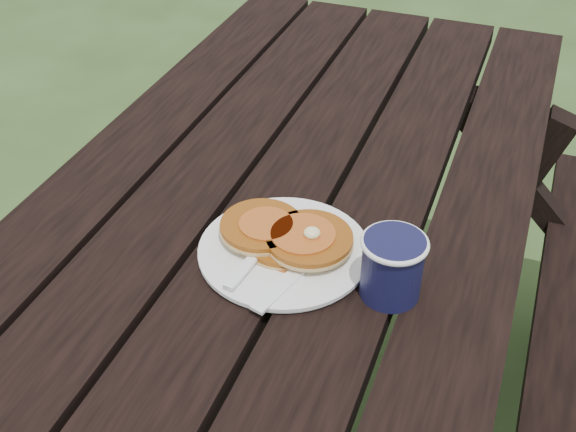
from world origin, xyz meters
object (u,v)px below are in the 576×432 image
(plate, at_px, (284,251))
(coffee_cup, at_px, (392,264))
(pancake_stack, at_px, (286,235))
(picnic_table, at_px, (261,401))

(plate, height_order, coffee_cup, coffee_cup)
(pancake_stack, distance_m, coffee_cup, 0.17)
(coffee_cup, bearing_deg, picnic_table, 167.25)
(picnic_table, bearing_deg, plate, -23.89)
(picnic_table, relative_size, pancake_stack, 9.25)
(picnic_table, bearing_deg, coffee_cup, -12.75)
(coffee_cup, bearing_deg, plate, 171.29)
(plate, bearing_deg, pancake_stack, 95.83)
(pancake_stack, height_order, coffee_cup, coffee_cup)
(picnic_table, height_order, plate, plate)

